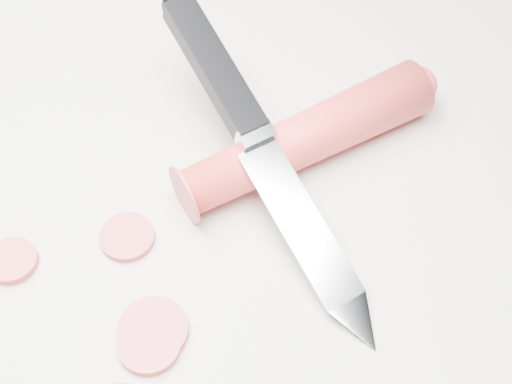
# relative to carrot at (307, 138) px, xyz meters

# --- Properties ---
(ground) EXTENTS (2.40, 2.40, 0.00)m
(ground) POSITION_rel_carrot_xyz_m (-0.07, -0.08, -0.02)
(ground) COLOR beige
(ground) RESTS_ON ground
(carrot) EXTENTS (0.15, 0.16, 0.03)m
(carrot) POSITION_rel_carrot_xyz_m (0.00, 0.00, 0.00)
(carrot) COLOR red
(carrot) RESTS_ON ground
(carrot_slice_0) EXTENTS (0.03, 0.03, 0.01)m
(carrot_slice_0) POSITION_rel_carrot_xyz_m (-0.09, -0.10, -0.02)
(carrot_slice_0) COLOR #CE4248
(carrot_slice_0) RESTS_ON ground
(carrot_slice_2) EXTENTS (0.04, 0.04, 0.01)m
(carrot_slice_2) POSITION_rel_carrot_xyz_m (-0.05, -0.16, -0.02)
(carrot_slice_2) COLOR #CE4248
(carrot_slice_2) RESTS_ON ground
(carrot_slice_3) EXTENTS (0.03, 0.03, 0.01)m
(carrot_slice_3) POSITION_rel_carrot_xyz_m (-0.15, -0.13, -0.02)
(carrot_slice_3) COLOR #CE4248
(carrot_slice_3) RESTS_ON ground
(carrot_slice_4) EXTENTS (0.04, 0.04, 0.01)m
(carrot_slice_4) POSITION_rel_carrot_xyz_m (-0.05, -0.15, -0.02)
(carrot_slice_4) COLOR #CE4248
(carrot_slice_4) RESTS_ON ground
(kitchen_knife) EXTENTS (0.21, 0.20, 0.08)m
(kitchen_knife) POSITION_rel_carrot_xyz_m (-0.02, -0.04, 0.02)
(kitchen_knife) COLOR silver
(kitchen_knife) RESTS_ON ground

